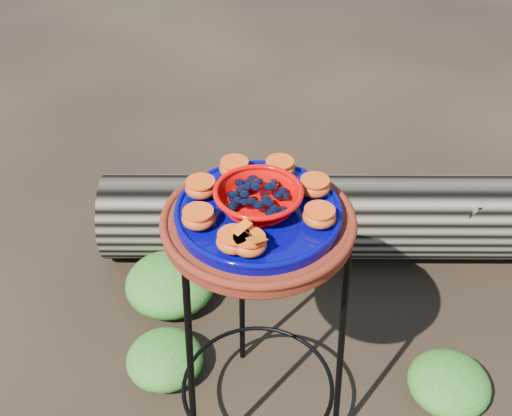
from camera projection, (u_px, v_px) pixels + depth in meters
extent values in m
cylinder|color=maroon|center=(258.00, 224.00, 1.36)|extent=(0.41, 0.41, 0.03)
cylinder|color=#030033|center=(258.00, 213.00, 1.34)|extent=(0.35, 0.35, 0.02)
ellipsoid|color=#B6470E|center=(249.00, 244.00, 1.22)|extent=(0.07, 0.07, 0.04)
ellipsoid|color=#B6470E|center=(319.00, 217.00, 1.28)|extent=(0.07, 0.07, 0.04)
ellipsoid|color=#B6470E|center=(315.00, 187.00, 1.36)|extent=(0.07, 0.07, 0.04)
ellipsoid|color=#B6470E|center=(280.00, 168.00, 1.41)|extent=(0.07, 0.07, 0.04)
ellipsoid|color=#B6470E|center=(234.00, 168.00, 1.41)|extent=(0.07, 0.07, 0.04)
ellipsoid|color=#B6470E|center=(201.00, 188.00, 1.36)|extent=(0.07, 0.07, 0.04)
ellipsoid|color=#B6470E|center=(199.00, 218.00, 1.28)|extent=(0.07, 0.07, 0.04)
ellipsoid|color=#B6470E|center=(234.00, 241.00, 1.22)|extent=(0.07, 0.07, 0.04)
ellipsoid|color=#1C5411|center=(165.00, 358.00, 1.90)|extent=(0.23, 0.23, 0.11)
ellipsoid|color=#1C5411|center=(449.00, 382.00, 1.83)|extent=(0.24, 0.24, 0.12)
ellipsoid|color=#1C5411|center=(170.00, 282.00, 2.12)|extent=(0.30, 0.30, 0.15)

